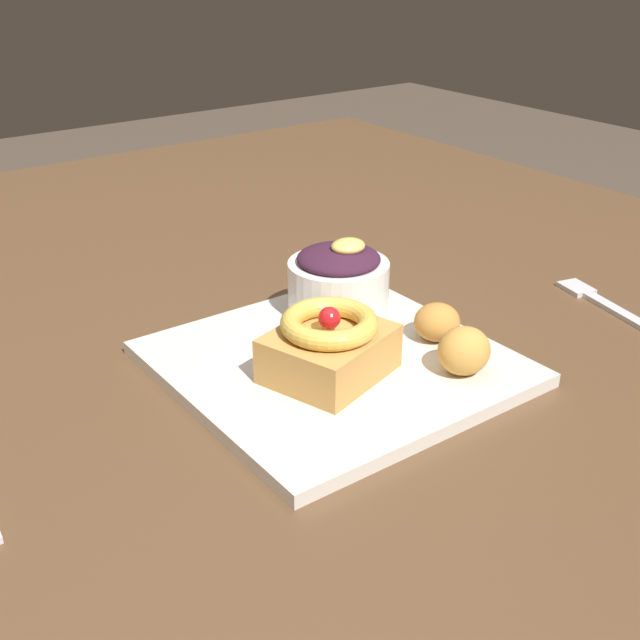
{
  "coord_description": "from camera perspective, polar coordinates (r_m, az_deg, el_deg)",
  "views": [
    {
      "loc": [
        -0.32,
        -0.71,
        1.07
      ],
      "look_at": [
        0.05,
        -0.21,
        0.77
      ],
      "focal_mm": 45.24,
      "sensor_mm": 36.0,
      "label": 1
    }
  ],
  "objects": [
    {
      "name": "fork",
      "position": [
        0.87,
        19.09,
        1.31
      ],
      "size": [
        0.05,
        0.13,
        0.0
      ],
      "rotation": [
        0.0,
        0.0,
        1.34
      ],
      "color": "silver",
      "rests_on": "dining_table"
    },
    {
      "name": "berry_ramekin",
      "position": [
        0.76,
        1.32,
        2.73
      ],
      "size": [
        0.1,
        0.1,
        0.08
      ],
      "color": "white",
      "rests_on": "front_plate"
    },
    {
      "name": "fritter_middle",
      "position": [
        0.72,
        8.27,
        -0.14
      ],
      "size": [
        0.04,
        0.04,
        0.03
      ],
      "primitive_type": "ellipsoid",
      "color": "#BC7F38",
      "rests_on": "front_plate"
    },
    {
      "name": "cake_slice",
      "position": [
        0.65,
        0.66,
        -1.8
      ],
      "size": [
        0.12,
        0.11,
        0.06
      ],
      "rotation": [
        0.0,
        0.0,
        0.3
      ],
      "color": "#C68E47",
      "rests_on": "front_plate"
    },
    {
      "name": "fritter_front",
      "position": [
        0.67,
        10.15,
        -2.15
      ],
      "size": [
        0.05,
        0.04,
        0.04
      ],
      "primitive_type": "ellipsoid",
      "color": "gold",
      "rests_on": "front_plate"
    },
    {
      "name": "dining_table",
      "position": [
        0.89,
        -10.71,
        -2.96
      ],
      "size": [
        1.39,
        1.14,
        0.73
      ],
      "color": "brown",
      "rests_on": "ground_plane"
    },
    {
      "name": "front_plate",
      "position": [
        0.69,
        0.98,
        -3.1
      ],
      "size": [
        0.27,
        0.27,
        0.01
      ],
      "primitive_type": "cube",
      "color": "silver",
      "rests_on": "dining_table"
    }
  ]
}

